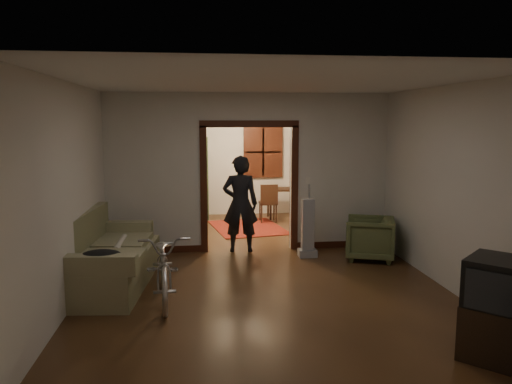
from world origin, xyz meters
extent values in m
cube|color=#341E10|center=(0.00, 0.00, 0.00)|extent=(5.00, 8.50, 0.01)
cube|color=white|center=(0.00, 0.00, 2.80)|extent=(5.00, 8.50, 0.01)
cube|color=beige|center=(0.00, 4.25, 1.40)|extent=(5.00, 0.02, 2.80)
cube|color=beige|center=(-2.50, 0.00, 1.40)|extent=(0.02, 8.50, 2.80)
cube|color=beige|center=(2.50, 0.00, 1.40)|extent=(0.02, 8.50, 2.80)
cube|color=beige|center=(0.00, 0.75, 1.40)|extent=(5.00, 0.14, 2.80)
cube|color=#34150B|center=(0.00, 0.75, 1.10)|extent=(1.74, 0.20, 2.32)
cube|color=black|center=(0.70, 4.21, 1.55)|extent=(0.98, 0.06, 1.28)
sphere|color=#FFE0A5|center=(0.00, 2.50, 2.35)|extent=(0.24, 0.24, 0.24)
cube|color=silver|center=(1.05, 0.68, 1.25)|extent=(0.08, 0.01, 0.12)
cube|color=olive|center=(-2.15, -1.02, 0.51)|extent=(1.21, 2.32, 1.03)
cylinder|color=beige|center=(-2.05, -0.72, 0.53)|extent=(0.10, 0.81, 0.10)
ellipsoid|color=black|center=(-2.10, -1.93, 0.68)|extent=(0.50, 0.37, 0.15)
imported|color=silver|center=(-1.36, -1.67, 0.46)|extent=(0.78, 1.82, 0.93)
imported|color=#4C5730|center=(1.94, -0.12, 0.36)|extent=(1.00, 0.99, 0.72)
cube|color=black|center=(1.95, -3.70, 0.27)|extent=(0.80, 0.80, 0.54)
cube|color=black|center=(1.95, -3.70, 0.75)|extent=(0.78, 0.78, 0.50)
cube|color=gray|center=(0.94, 0.15, 0.50)|extent=(0.35, 0.30, 1.00)
imported|color=black|center=(-0.17, 0.64, 0.86)|extent=(0.66, 0.46, 1.71)
cube|color=#61120F|center=(0.15, 2.58, 0.01)|extent=(1.71, 2.07, 0.01)
cube|color=#25351F|center=(-1.16, 3.74, 0.97)|extent=(0.98, 0.56, 1.94)
sphere|color=#1E5972|center=(-1.16, 3.74, 1.94)|extent=(0.25, 0.25, 0.25)
cube|color=black|center=(1.21, 3.61, 0.35)|extent=(1.02, 0.67, 0.71)
cube|color=black|center=(0.68, 3.18, 0.44)|extent=(0.46, 0.46, 0.89)
camera|label=1|loc=(-0.90, -8.03, 2.31)|focal=35.00mm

